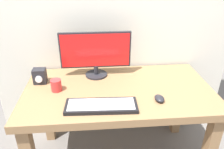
{
  "coord_description": "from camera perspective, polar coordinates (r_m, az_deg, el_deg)",
  "views": [
    {
      "loc": [
        -0.17,
        -1.43,
        1.6
      ],
      "look_at": [
        -0.05,
        0.0,
        0.86
      ],
      "focal_mm": 35.11,
      "sensor_mm": 36.0,
      "label": 1
    }
  ],
  "objects": [
    {
      "name": "desk",
      "position": [
        1.74,
        1.62,
        -6.6
      ],
      "size": [
        1.43,
        0.78,
        0.74
      ],
      "color": "#936D47",
      "rests_on": "ground_plane"
    },
    {
      "name": "monitor",
      "position": [
        1.79,
        -4.31,
        5.65
      ],
      "size": [
        0.58,
        0.18,
        0.38
      ],
      "color": "#232328",
      "rests_on": "desk"
    },
    {
      "name": "keyboard_primary",
      "position": [
        1.46,
        -2.82,
        -8.13
      ],
      "size": [
        0.48,
        0.19,
        0.03
      ],
      "color": "black",
      "rests_on": "desk"
    },
    {
      "name": "mouse",
      "position": [
        1.56,
        12.23,
        -6.11
      ],
      "size": [
        0.07,
        0.1,
        0.04
      ],
      "primitive_type": "ellipsoid",
      "rotation": [
        0.0,
        0.0,
        0.11
      ],
      "color": "#232328",
      "rests_on": "desk"
    },
    {
      "name": "audio_controller",
      "position": [
        1.82,
        -18.29,
        -0.4
      ],
      "size": [
        0.1,
        0.09,
        0.12
      ],
      "color": "#232328",
      "rests_on": "desk"
    },
    {
      "name": "coffee_mug",
      "position": [
        1.68,
        -14.33,
        -2.73
      ],
      "size": [
        0.08,
        0.08,
        0.09
      ],
      "primitive_type": "cylinder",
      "color": "red",
      "rests_on": "desk"
    }
  ]
}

